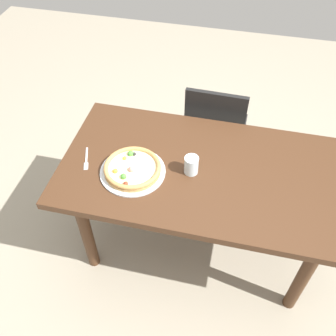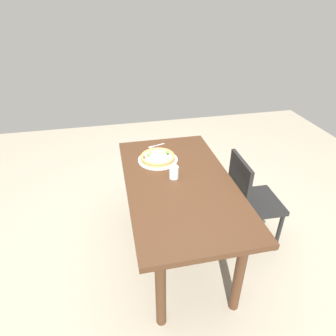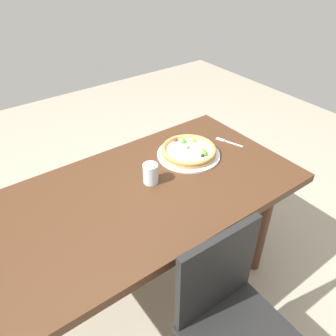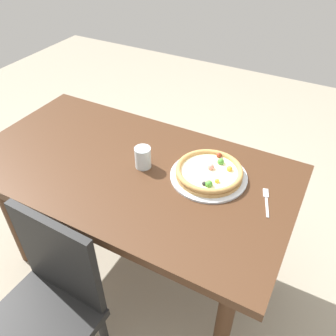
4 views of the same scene
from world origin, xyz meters
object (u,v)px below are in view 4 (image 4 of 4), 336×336
Objects in this scene: fork at (266,200)px; drinking_glass at (143,157)px; dining_table at (130,183)px; pizza at (209,172)px; chair_near at (46,310)px; plate at (209,176)px.

drinking_glass is (-0.56, -0.05, 0.05)m from fork.
dining_table is 0.16m from drinking_glass.
pizza is at bearing 16.37° from dining_table.
drinking_glass reaches higher than fork.
chair_near is 2.56× the size of plate.
dining_table is 1.72× the size of chair_near.
chair_near is at bearing -115.80° from plate.
dining_table is 14.95× the size of drinking_glass.
plate is at bearing -114.13° from chair_near.
drinking_glass is (0.06, 0.03, 0.15)m from dining_table.
chair_near is 0.73m from drinking_glass.
drinking_glass is (-0.29, -0.07, 0.02)m from pizza.
drinking_glass reaches higher than pizza.
plate is 2.11× the size of fork.
fork is at bearing 7.34° from dining_table.
drinking_glass is at bearing 28.71° from dining_table.
dining_table is at bearing 78.29° from fork.
dining_table is 9.30× the size of fork.
fork is (0.26, -0.02, -0.03)m from pizza.
dining_table is 0.39m from pizza.
drinking_glass is (-0.29, -0.07, 0.05)m from plate.
pizza reaches higher than dining_table.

